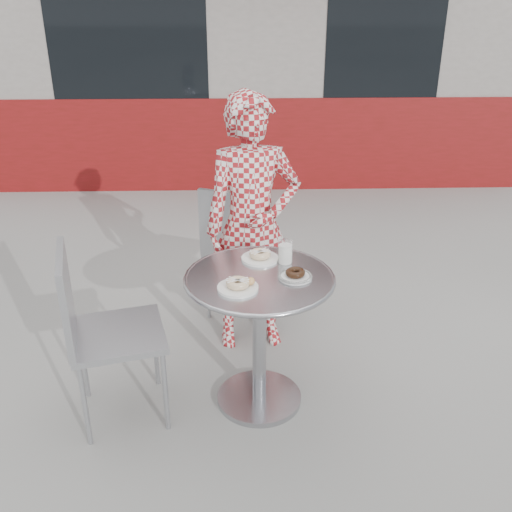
{
  "coord_description": "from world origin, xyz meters",
  "views": [
    {
      "loc": [
        -0.1,
        -2.51,
        2.02
      ],
      "look_at": [
        -0.02,
        0.05,
        0.82
      ],
      "focal_mm": 40.0,
      "sensor_mm": 36.0,
      "label": 1
    }
  ],
  "objects_px": {
    "bistro_table": "(259,309)",
    "plate_far": "(260,256)",
    "chair_left": "(119,366)",
    "plate_near": "(239,285)",
    "plate_checker": "(295,275)",
    "chair_far": "(244,274)",
    "milk_cup": "(285,253)",
    "seated_person": "(252,226)"
  },
  "relations": [
    {
      "from": "plate_far",
      "to": "plate_checker",
      "type": "xyz_separation_m",
      "value": [
        0.16,
        -0.21,
        -0.01
      ]
    },
    {
      "from": "bistro_table",
      "to": "plate_checker",
      "type": "relative_size",
      "value": 4.52
    },
    {
      "from": "plate_far",
      "to": "chair_far",
      "type": "bearing_deg",
      "value": 95.7
    },
    {
      "from": "chair_far",
      "to": "plate_checker",
      "type": "xyz_separation_m",
      "value": [
        0.24,
        -0.99,
        0.48
      ]
    },
    {
      "from": "chair_left",
      "to": "plate_near",
      "type": "distance_m",
      "value": 0.78
    },
    {
      "from": "plate_far",
      "to": "plate_near",
      "type": "xyz_separation_m",
      "value": [
        -0.11,
        -0.32,
        0.0
      ]
    },
    {
      "from": "bistro_table",
      "to": "plate_near",
      "type": "height_order",
      "value": "plate_near"
    },
    {
      "from": "bistro_table",
      "to": "plate_far",
      "type": "bearing_deg",
      "value": 87.24
    },
    {
      "from": "plate_far",
      "to": "plate_checker",
      "type": "bearing_deg",
      "value": -52.31
    },
    {
      "from": "plate_far",
      "to": "plate_checker",
      "type": "relative_size",
      "value": 1.16
    },
    {
      "from": "chair_far",
      "to": "plate_checker",
      "type": "bearing_deg",
      "value": 126.03
    },
    {
      "from": "bistro_table",
      "to": "plate_checker",
      "type": "bearing_deg",
      "value": -6.41
    },
    {
      "from": "chair_far",
      "to": "plate_checker",
      "type": "relative_size",
      "value": 5.5
    },
    {
      "from": "bistro_table",
      "to": "plate_far",
      "type": "distance_m",
      "value": 0.28
    },
    {
      "from": "seated_person",
      "to": "chair_far",
      "type": "bearing_deg",
      "value": 89.65
    },
    {
      "from": "bistro_table",
      "to": "plate_far",
      "type": "height_order",
      "value": "plate_far"
    },
    {
      "from": "seated_person",
      "to": "plate_near",
      "type": "height_order",
      "value": "seated_person"
    },
    {
      "from": "plate_far",
      "to": "plate_near",
      "type": "relative_size",
      "value": 1.0
    },
    {
      "from": "seated_person",
      "to": "plate_far",
      "type": "height_order",
      "value": "seated_person"
    },
    {
      "from": "plate_checker",
      "to": "milk_cup",
      "type": "xyz_separation_m",
      "value": [
        -0.04,
        0.17,
        0.04
      ]
    },
    {
      "from": "milk_cup",
      "to": "bistro_table",
      "type": "bearing_deg",
      "value": -132.29
    },
    {
      "from": "chair_left",
      "to": "milk_cup",
      "type": "relative_size",
      "value": 7.88
    },
    {
      "from": "seated_person",
      "to": "milk_cup",
      "type": "bearing_deg",
      "value": -78.94
    },
    {
      "from": "chair_left",
      "to": "seated_person",
      "type": "height_order",
      "value": "seated_person"
    },
    {
      "from": "milk_cup",
      "to": "chair_far",
      "type": "bearing_deg",
      "value": 104.06
    },
    {
      "from": "plate_checker",
      "to": "chair_far",
      "type": "bearing_deg",
      "value": 103.71
    },
    {
      "from": "bistro_table",
      "to": "chair_left",
      "type": "xyz_separation_m",
      "value": [
        -0.72,
        -0.07,
        -0.28
      ]
    },
    {
      "from": "chair_far",
      "to": "chair_left",
      "type": "height_order",
      "value": "chair_left"
    },
    {
      "from": "plate_checker",
      "to": "bistro_table",
      "type": "bearing_deg",
      "value": 173.59
    },
    {
      "from": "chair_left",
      "to": "milk_cup",
      "type": "xyz_separation_m",
      "value": [
        0.85,
        0.22,
        0.52
      ]
    },
    {
      "from": "chair_left",
      "to": "plate_far",
      "type": "height_order",
      "value": "chair_left"
    },
    {
      "from": "bistro_table",
      "to": "plate_far",
      "type": "xyz_separation_m",
      "value": [
        0.01,
        0.19,
        0.2
      ]
    },
    {
      "from": "chair_left",
      "to": "plate_checker",
      "type": "xyz_separation_m",
      "value": [
        0.89,
        0.05,
        0.48
      ]
    },
    {
      "from": "chair_left",
      "to": "plate_near",
      "type": "relative_size",
      "value": 4.86
    },
    {
      "from": "plate_near",
      "to": "milk_cup",
      "type": "distance_m",
      "value": 0.37
    },
    {
      "from": "seated_person",
      "to": "milk_cup",
      "type": "relative_size",
      "value": 12.95
    },
    {
      "from": "plate_checker",
      "to": "plate_far",
      "type": "bearing_deg",
      "value": 127.69
    },
    {
      "from": "plate_far",
      "to": "milk_cup",
      "type": "xyz_separation_m",
      "value": [
        0.13,
        -0.04,
        0.04
      ]
    },
    {
      "from": "plate_near",
      "to": "milk_cup",
      "type": "bearing_deg",
      "value": 49.1
    },
    {
      "from": "chair_left",
      "to": "plate_near",
      "type": "height_order",
      "value": "chair_left"
    },
    {
      "from": "chair_left",
      "to": "seated_person",
      "type": "bearing_deg",
      "value": -60.34
    },
    {
      "from": "milk_cup",
      "to": "plate_near",
      "type": "bearing_deg",
      "value": -130.9
    }
  ]
}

